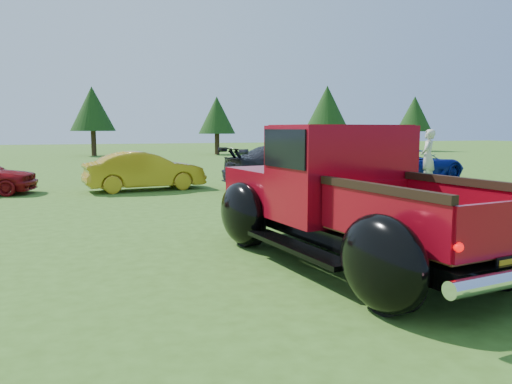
% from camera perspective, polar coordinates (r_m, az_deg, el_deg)
% --- Properties ---
extents(ground, '(120.00, 120.00, 0.00)m').
position_cam_1_polar(ground, '(8.23, 4.33, -6.67)').
color(ground, '#375C1A').
rests_on(ground, ground).
extents(tree_mid_left, '(3.20, 3.20, 5.00)m').
position_cam_1_polar(tree_mid_left, '(38.41, -18.20, 9.01)').
color(tree_mid_left, '#332114').
rests_on(tree_mid_left, ground).
extents(tree_mid_right, '(2.82, 2.82, 4.40)m').
position_cam_1_polar(tree_mid_right, '(38.48, -4.50, 8.73)').
color(tree_mid_right, '#332114').
rests_on(tree_mid_right, ground).
extents(tree_east, '(3.46, 3.46, 5.40)m').
position_cam_1_polar(tree_east, '(41.10, 8.12, 9.54)').
color(tree_east, '#332114').
rests_on(tree_east, ground).
extents(tree_far_east, '(3.07, 3.07, 4.80)m').
position_cam_1_polar(tree_far_east, '(46.57, 17.66, 8.49)').
color(tree_far_east, '#332114').
rests_on(tree_far_east, ground).
extents(pickup_truck, '(3.25, 5.73, 2.04)m').
position_cam_1_polar(pickup_truck, '(7.72, 9.51, -0.38)').
color(pickup_truck, black).
rests_on(pickup_truck, ground).
extents(show_car_yellow, '(3.92, 1.85, 1.24)m').
position_cam_1_polar(show_car_yellow, '(16.49, -12.60, 2.37)').
color(show_car_yellow, '#B18717').
rests_on(show_car_yellow, ground).
extents(show_car_grey, '(5.19, 2.62, 1.44)m').
position_cam_1_polar(show_car_grey, '(16.60, 4.72, 2.90)').
color(show_car_grey, black).
rests_on(show_car_grey, ground).
extents(show_car_blue, '(4.64, 2.78, 1.21)m').
position_cam_1_polar(show_car_blue, '(20.08, 17.38, 3.01)').
color(show_car_blue, navy).
rests_on(show_car_blue, ground).
extents(spectator, '(0.83, 0.83, 1.95)m').
position_cam_1_polar(spectator, '(18.70, 19.03, 3.80)').
color(spectator, '#BCB7A3').
rests_on(spectator, ground).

